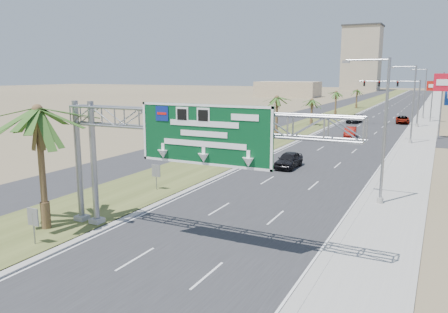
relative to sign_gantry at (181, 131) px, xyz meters
name	(u,v)px	position (x,y,z in m)	size (l,w,h in m)	color
road	(394,110)	(1.06, 100.07, -6.05)	(12.00, 300.00, 0.02)	#28282B
sidewalk_right	(431,111)	(9.56, 100.07, -6.01)	(4.00, 300.00, 0.10)	#9E9B93
median_grass	(354,108)	(-8.94, 100.07, -6.00)	(7.00, 300.00, 0.12)	#454E22
opposing_road	(328,107)	(-15.94, 100.07, -6.05)	(8.00, 300.00, 0.02)	#28282B
sign_gantry	(181,131)	(0.00, 0.00, 0.00)	(16.75, 1.24, 7.50)	gray
palm_near	(37,111)	(-8.14, -1.93, 0.87)	(5.70, 5.70, 8.35)	brown
palm_row_b	(225,113)	(-8.44, 22.07, -1.16)	(3.99, 3.99, 5.95)	brown
palm_row_c	(277,98)	(-8.44, 38.07, -0.39)	(3.99, 3.99, 6.75)	brown
palm_row_d	(312,100)	(-8.44, 56.07, -1.64)	(3.99, 3.99, 5.45)	brown
palm_row_e	(336,93)	(-8.44, 75.07, -0.97)	(3.99, 3.99, 6.15)	brown
palm_row_f	(357,90)	(-8.44, 100.07, -1.35)	(3.99, 3.99, 5.75)	brown
streetlight_near	(381,137)	(8.36, 12.07, -1.36)	(3.27, 0.44, 10.00)	gray
streetlight_mid	(411,108)	(8.36, 42.07, -1.36)	(3.27, 0.44, 10.00)	gray
streetlight_far	(424,96)	(8.36, 78.07, -1.36)	(3.27, 0.44, 10.00)	gray
signal_mast	(406,98)	(6.23, 62.05, -1.21)	(10.28, 0.71, 8.00)	gray
median_signback_a	(33,220)	(-6.74, -3.93, -4.61)	(0.75, 0.08, 2.08)	gray
median_signback_b	(156,173)	(-7.44, 8.07, -4.61)	(0.75, 0.08, 2.08)	gray
tower_distant	(361,59)	(-30.94, 240.07, 11.44)	(20.00, 16.00, 35.00)	#B8A78B
building_distant_left	(288,89)	(-43.94, 150.07, -3.06)	(24.00, 14.00, 6.00)	tan
car_left_lane	(289,160)	(-0.94, 20.78, -5.29)	(1.81, 4.50, 1.53)	black
car_mid_lane	(350,132)	(0.44, 44.42, -5.30)	(1.60, 4.59, 1.51)	maroon
car_right_lane	(403,120)	(5.60, 66.91, -5.37)	(2.28, 4.95, 1.38)	gray
car_far	(355,119)	(-2.44, 64.02, -5.33)	(2.02, 4.98, 1.45)	black
pole_sign_red_near	(443,86)	(11.75, 48.46, 1.21)	(2.41, 0.47, 9.21)	gray
pole_sign_red_far	(433,89)	(10.06, 72.01, 0.13)	(2.22, 0.71, 7.87)	gray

